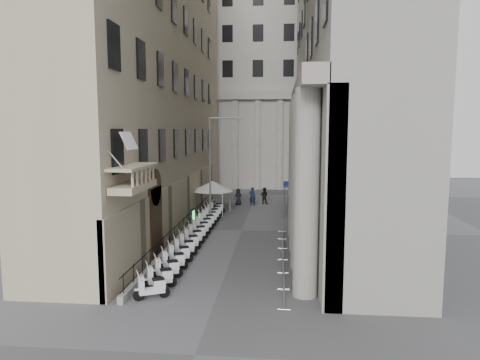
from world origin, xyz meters
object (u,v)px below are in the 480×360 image
Objects in this scene: info_kiosk at (192,218)px; pedestrian_b at (264,196)px; pedestrian_a at (252,196)px; scooter_0 at (152,299)px; security_tent at (211,186)px; street_lamp at (215,160)px.

pedestrian_b reaches higher than info_kiosk.
pedestrian_a reaches higher than pedestrian_b.
info_kiosk is (-1.11, 14.84, 0.81)m from scooter_0.
security_tent is 2.41× the size of info_kiosk.
scooter_0 is 25.92m from pedestrian_a.
pedestrian_b is (1.21, 1.00, -0.07)m from pedestrian_a.
scooter_0 is 21.52m from security_tent.
pedestrian_b is at bearing -128.68° from pedestrian_a.
info_kiosk is 11.68m from pedestrian_a.
street_lamp is at bearing 85.71° from pedestrian_a.
pedestrian_a is (3.73, 4.35, -1.65)m from security_tent.
info_kiosk is 13.07m from pedestrian_b.
pedestrian_a is at bearing 73.62° from info_kiosk.
security_tent reaches higher than pedestrian_b.
security_tent is at bearing 61.12° from pedestrian_a.
street_lamp is 5.21m from info_kiosk.
pedestrian_b is (5.48, 11.87, 0.10)m from info_kiosk.
pedestrian_b reaches higher than scooter_0.
scooter_0 is at bearing -105.83° from street_lamp.
pedestrian_a is at bearing 60.00° from street_lamp.
security_tent is 7.48m from pedestrian_b.
street_lamp is 4.97× the size of pedestrian_b.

